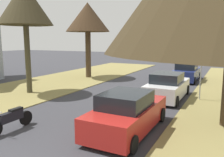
{
  "coord_description": "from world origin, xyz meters",
  "views": [
    {
      "loc": [
        5.66,
        -2.06,
        3.5
      ],
      "look_at": [
        0.69,
        7.83,
        1.68
      ],
      "focal_mm": 37.73,
      "sensor_mm": 36.0,
      "label": 1
    }
  ],
  "objects_px": {
    "stop_sign_far": "(202,63)",
    "parked_motorcycle": "(11,119)",
    "street_tree_left_mid_a": "(25,4)",
    "parked_sedan_red": "(127,113)",
    "street_tree_left_mid_b": "(88,18)",
    "parked_sedan_white": "(168,87)",
    "parked_sedan_navy": "(187,72)"
  },
  "relations": [
    {
      "from": "street_tree_left_mid_a",
      "to": "parked_sedan_navy",
      "type": "relative_size",
      "value": 1.59
    },
    {
      "from": "parked_sedan_white",
      "to": "parked_motorcycle",
      "type": "bearing_deg",
      "value": -118.15
    },
    {
      "from": "parked_sedan_red",
      "to": "parked_sedan_white",
      "type": "bearing_deg",
      "value": 88.69
    },
    {
      "from": "parked_motorcycle",
      "to": "parked_sedan_white",
      "type": "bearing_deg",
      "value": 61.85
    },
    {
      "from": "parked_sedan_navy",
      "to": "street_tree_left_mid_b",
      "type": "bearing_deg",
      "value": -164.46
    },
    {
      "from": "stop_sign_far",
      "to": "street_tree_left_mid_b",
      "type": "bearing_deg",
      "value": 157.67
    },
    {
      "from": "parked_motorcycle",
      "to": "stop_sign_far",
      "type": "bearing_deg",
      "value": 54.06
    },
    {
      "from": "street_tree_left_mid_b",
      "to": "parked_sedan_red",
      "type": "height_order",
      "value": "street_tree_left_mid_b"
    },
    {
      "from": "street_tree_left_mid_a",
      "to": "stop_sign_far",
      "type": "bearing_deg",
      "value": 16.63
    },
    {
      "from": "stop_sign_far",
      "to": "parked_sedan_red",
      "type": "bearing_deg",
      "value": -107.07
    },
    {
      "from": "street_tree_left_mid_a",
      "to": "parked_sedan_white",
      "type": "relative_size",
      "value": 1.59
    },
    {
      "from": "street_tree_left_mid_b",
      "to": "parked_sedan_red",
      "type": "xyz_separation_m",
      "value": [
        8.44,
        -10.55,
        -4.74
      ]
    },
    {
      "from": "parked_sedan_navy",
      "to": "parked_motorcycle",
      "type": "relative_size",
      "value": 2.15
    },
    {
      "from": "street_tree_left_mid_a",
      "to": "parked_sedan_white",
      "type": "xyz_separation_m",
      "value": [
        8.55,
        2.66,
        -4.98
      ]
    },
    {
      "from": "parked_sedan_white",
      "to": "parked_sedan_navy",
      "type": "relative_size",
      "value": 1.0
    },
    {
      "from": "stop_sign_far",
      "to": "street_tree_left_mid_a",
      "type": "relative_size",
      "value": 0.42
    },
    {
      "from": "stop_sign_far",
      "to": "parked_motorcycle",
      "type": "height_order",
      "value": "stop_sign_far"
    },
    {
      "from": "parked_sedan_red",
      "to": "parked_sedan_white",
      "type": "xyz_separation_m",
      "value": [
        0.13,
        5.86,
        0.0
      ]
    },
    {
      "from": "street_tree_left_mid_a",
      "to": "parked_motorcycle",
      "type": "height_order",
      "value": "street_tree_left_mid_a"
    },
    {
      "from": "street_tree_left_mid_b",
      "to": "parked_sedan_navy",
      "type": "relative_size",
      "value": 1.54
    },
    {
      "from": "stop_sign_far",
      "to": "street_tree_left_mid_b",
      "type": "height_order",
      "value": "street_tree_left_mid_b"
    },
    {
      "from": "parked_sedan_white",
      "to": "parked_sedan_navy",
      "type": "bearing_deg",
      "value": 90.29
    },
    {
      "from": "street_tree_left_mid_a",
      "to": "street_tree_left_mid_b",
      "type": "relative_size",
      "value": 1.04
    },
    {
      "from": "parked_sedan_red",
      "to": "parked_motorcycle",
      "type": "height_order",
      "value": "parked_sedan_red"
    },
    {
      "from": "parked_motorcycle",
      "to": "parked_sedan_red",
      "type": "bearing_deg",
      "value": 25.83
    },
    {
      "from": "parked_sedan_red",
      "to": "parked_sedan_navy",
      "type": "distance_m",
      "value": 12.92
    },
    {
      "from": "street_tree_left_mid_b",
      "to": "parked_sedan_white",
      "type": "height_order",
      "value": "street_tree_left_mid_b"
    },
    {
      "from": "street_tree_left_mid_a",
      "to": "parked_motorcycle",
      "type": "xyz_separation_m",
      "value": [
        4.37,
        -5.16,
        -5.22
      ]
    },
    {
      "from": "stop_sign_far",
      "to": "parked_motorcycle",
      "type": "xyz_separation_m",
      "value": [
        -5.98,
        -8.25,
        -1.71
      ]
    },
    {
      "from": "parked_sedan_white",
      "to": "parked_sedan_navy",
      "type": "height_order",
      "value": "same"
    },
    {
      "from": "parked_sedan_white",
      "to": "parked_motorcycle",
      "type": "xyz_separation_m",
      "value": [
        -4.18,
        -7.82,
        -0.24
      ]
    },
    {
      "from": "parked_sedan_red",
      "to": "parked_sedan_navy",
      "type": "relative_size",
      "value": 1.0
    }
  ]
}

